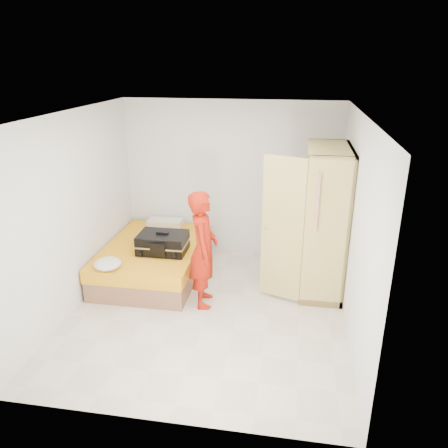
% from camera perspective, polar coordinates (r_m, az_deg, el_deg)
% --- Properties ---
extents(room, '(4.00, 4.02, 2.60)m').
position_cam_1_polar(room, '(5.48, -2.15, 0.53)').
color(room, beige).
rests_on(room, ground).
extents(bed, '(1.42, 2.02, 0.50)m').
position_cam_1_polar(bed, '(6.93, -9.14, -4.62)').
color(bed, brown).
rests_on(bed, ground).
extents(wardrobe, '(1.15, 1.20, 2.10)m').
position_cam_1_polar(wardrobe, '(6.31, 12.52, -0.10)').
color(wardrobe, '#D8C069').
rests_on(wardrobe, ground).
extents(person, '(0.48, 0.65, 1.62)m').
position_cam_1_polar(person, '(5.84, -2.72, -3.35)').
color(person, '#B31E0B').
rests_on(person, ground).
extents(suitcase, '(0.73, 0.55, 0.31)m').
position_cam_1_polar(suitcase, '(6.53, -8.00, -2.46)').
color(suitcase, black).
rests_on(suitcase, bed).
extents(round_cushion, '(0.37, 0.37, 0.14)m').
position_cam_1_polar(round_cushion, '(6.20, -14.96, -5.04)').
color(round_cushion, white).
rests_on(round_cushion, bed).
extents(pillow, '(0.58, 0.30, 0.11)m').
position_cam_1_polar(pillow, '(7.58, -7.69, 0.19)').
color(pillow, white).
rests_on(pillow, bed).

